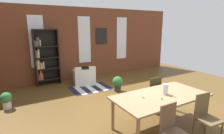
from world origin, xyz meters
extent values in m
plane|color=brown|center=(0.00, 0.00, 0.00)|extent=(10.81, 10.81, 0.00)
cube|color=brown|center=(0.00, 4.04, 1.53)|extent=(9.31, 0.12, 3.06)
cube|color=white|center=(-1.94, 3.97, 1.68)|extent=(0.55, 0.02, 1.99)
cube|color=white|center=(0.00, 3.97, 1.68)|extent=(0.55, 0.02, 1.99)
cube|color=white|center=(1.94, 3.97, 1.68)|extent=(0.55, 0.02, 1.99)
cube|color=#9C7450|center=(-0.11, -0.77, 0.76)|extent=(2.15, 1.09, 0.04)
cylinder|color=#9C7450|center=(0.86, -1.22, 0.37)|extent=(0.07, 0.07, 0.74)
cylinder|color=#9C7450|center=(-1.09, -0.33, 0.37)|extent=(0.07, 0.07, 0.74)
cylinder|color=#9C7450|center=(0.86, -0.33, 0.37)|extent=(0.07, 0.07, 0.74)
cylinder|color=silver|center=(0.01, -0.77, 0.90)|extent=(0.13, 0.13, 0.24)
cylinder|color=silver|center=(-0.55, -0.68, 0.80)|extent=(0.04, 0.04, 0.05)
cylinder|color=silver|center=(0.06, -1.00, 0.80)|extent=(0.04, 0.04, 0.03)
cylinder|color=silver|center=(-0.26, -0.93, 0.80)|extent=(0.04, 0.04, 0.05)
cube|color=brown|center=(-0.60, -1.62, 0.45)|extent=(0.40, 0.40, 0.04)
cube|color=brown|center=(-0.60, -1.43, 0.70)|extent=(0.38, 0.03, 0.50)
cube|color=#2F2B14|center=(0.37, 0.07, 0.45)|extent=(0.42, 0.42, 0.04)
cube|color=#2F2B14|center=(0.36, -0.11, 0.70)|extent=(0.38, 0.05, 0.50)
cylinder|color=#2F2B14|center=(0.56, 0.25, 0.21)|extent=(0.04, 0.04, 0.43)
cylinder|color=#2F2B14|center=(0.20, 0.26, 0.21)|extent=(0.04, 0.04, 0.43)
cylinder|color=#2F2B14|center=(0.54, -0.11, 0.21)|extent=(0.04, 0.04, 0.43)
cylinder|color=#2F2B14|center=(0.18, -0.10, 0.21)|extent=(0.04, 0.04, 0.43)
cube|color=brown|center=(0.37, -1.62, 0.45)|extent=(0.44, 0.44, 0.04)
cube|color=brown|center=(0.39, -1.43, 0.70)|extent=(0.38, 0.07, 0.50)
cylinder|color=brown|center=(0.53, -1.81, 0.21)|extent=(0.04, 0.04, 0.43)
cylinder|color=brown|center=(0.21, -1.42, 0.21)|extent=(0.04, 0.04, 0.43)
cylinder|color=brown|center=(0.57, -1.45, 0.21)|extent=(0.04, 0.04, 0.43)
cube|color=black|center=(-2.10, 3.76, 1.09)|extent=(0.04, 0.33, 2.17)
cube|color=black|center=(-1.23, 3.76, 1.09)|extent=(0.04, 0.33, 2.17)
cube|color=black|center=(-1.66, 3.92, 1.09)|extent=(0.91, 0.01, 2.17)
cube|color=black|center=(-1.66, 3.76, 0.22)|extent=(0.87, 0.33, 0.04)
cube|color=#B22D28|center=(-2.06, 3.76, 0.42)|extent=(0.04, 0.25, 0.36)
cube|color=#8C4C8C|center=(-2.00, 3.76, 0.34)|extent=(0.04, 0.21, 0.21)
cube|color=orange|center=(-1.94, 3.76, 0.42)|extent=(0.05, 0.20, 0.36)
cube|color=orange|center=(-1.89, 3.76, 0.36)|extent=(0.04, 0.18, 0.24)
cube|color=black|center=(-1.66, 3.76, 0.65)|extent=(0.87, 0.33, 0.04)
cube|color=orange|center=(-2.06, 3.76, 0.85)|extent=(0.04, 0.25, 0.36)
cube|color=white|center=(-2.00, 3.76, 0.85)|extent=(0.05, 0.26, 0.36)
cube|color=orange|center=(-1.96, 3.76, 0.84)|extent=(0.03, 0.27, 0.34)
cube|color=white|center=(-1.92, 3.76, 0.79)|extent=(0.03, 0.26, 0.23)
cube|color=orange|center=(-1.87, 3.76, 0.79)|extent=(0.04, 0.22, 0.24)
cube|color=white|center=(-1.82, 3.76, 0.81)|extent=(0.04, 0.26, 0.28)
cube|color=black|center=(-1.66, 3.76, 1.09)|extent=(0.87, 0.33, 0.04)
cube|color=#33724C|center=(-2.06, 3.76, 1.26)|extent=(0.03, 0.25, 0.30)
cube|color=orange|center=(-2.02, 3.76, 1.24)|extent=(0.04, 0.26, 0.26)
cube|color=white|center=(-1.96, 3.76, 1.28)|extent=(0.05, 0.20, 0.34)
cube|color=black|center=(-1.66, 3.76, 1.52)|extent=(0.87, 0.33, 0.04)
cube|color=orange|center=(-2.06, 3.76, 1.65)|extent=(0.03, 0.24, 0.23)
cube|color=#33724C|center=(-2.02, 3.76, 1.64)|extent=(0.03, 0.26, 0.20)
cube|color=#8C4C8C|center=(-1.97, 3.76, 1.70)|extent=(0.05, 0.20, 0.32)
cube|color=#4C4C51|center=(-1.92, 3.76, 1.71)|extent=(0.04, 0.24, 0.34)
cube|color=gold|center=(-1.87, 3.76, 1.66)|extent=(0.04, 0.17, 0.24)
cube|color=black|center=(-1.66, 3.76, 2.15)|extent=(0.87, 0.33, 0.04)
cube|color=white|center=(-0.40, 3.13, 0.20)|extent=(0.95, 0.95, 0.40)
cube|color=white|center=(-0.47, 2.81, 0.57)|extent=(0.82, 0.32, 0.35)
cube|color=white|center=(-0.07, 3.05, 0.48)|extent=(0.27, 0.73, 0.15)
cube|color=white|center=(-0.74, 3.20, 0.48)|extent=(0.27, 0.73, 0.15)
cube|color=black|center=(-0.47, 2.81, 0.71)|extent=(0.31, 0.22, 0.08)
cylinder|color=#333338|center=(0.30, 1.70, 0.10)|extent=(0.24, 0.24, 0.20)
sphere|color=#2D6B33|center=(0.30, 1.70, 0.35)|extent=(0.37, 0.37, 0.37)
cylinder|color=silver|center=(-3.14, 2.10, 0.10)|extent=(0.22, 0.22, 0.21)
sphere|color=#387F42|center=(-3.14, 2.10, 0.32)|extent=(0.30, 0.30, 0.30)
cube|color=#1E1E33|center=(-1.05, 2.46, 0.00)|extent=(0.21, 1.02, 0.01)
cube|color=silver|center=(-0.84, 2.46, 0.00)|extent=(0.21, 1.02, 0.01)
cube|color=#1E1E33|center=(-0.63, 2.46, 0.00)|extent=(0.21, 1.02, 0.01)
cube|color=silver|center=(-0.43, 2.46, 0.00)|extent=(0.21, 1.02, 0.01)
cube|color=#1E1E33|center=(-0.22, 2.46, 0.00)|extent=(0.21, 1.02, 0.01)
cube|color=silver|center=(-0.01, 2.46, 0.00)|extent=(0.21, 1.02, 0.01)
cube|color=#1E1E33|center=(0.19, 2.46, 0.00)|extent=(0.21, 1.02, 0.01)
cube|color=black|center=(0.83, 3.96, 1.83)|extent=(0.56, 0.03, 0.72)
camera|label=1|loc=(-2.93, -3.44, 2.28)|focal=28.71mm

